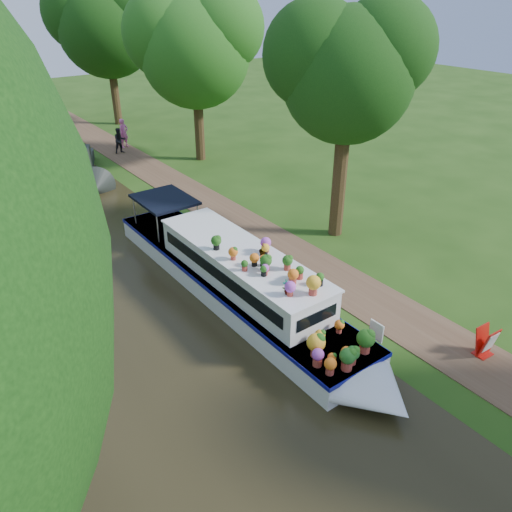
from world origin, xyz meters
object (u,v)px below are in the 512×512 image
(sandwich_board, at_px, (486,343))
(pedestrian_dark, at_px, (120,141))
(pedestrian_pink, at_px, (124,133))
(second_boat, at_px, (75,168))
(plant_boat, at_px, (242,280))

(sandwich_board, bearing_deg, pedestrian_dark, 94.98)
(pedestrian_pink, xyz_separation_m, pedestrian_dark, (-0.72, -1.05, -0.12))
(pedestrian_dark, bearing_deg, pedestrian_pink, 57.12)
(pedestrian_pink, bearing_deg, second_boat, -156.69)
(pedestrian_dark, bearing_deg, second_boat, -141.89)
(second_boat, distance_m, pedestrian_dark, 4.62)
(second_boat, distance_m, sandwich_board, 21.64)
(second_boat, xyz_separation_m, pedestrian_dark, (3.71, 2.75, 0.26))
(second_boat, relative_size, sandwich_board, 8.21)
(plant_boat, height_order, second_boat, plant_boat)
(plant_boat, distance_m, pedestrian_pink, 19.29)
(sandwich_board, xyz_separation_m, pedestrian_pink, (0.23, 25.02, 0.49))
(pedestrian_pink, bearing_deg, sandwich_board, -107.80)
(second_boat, relative_size, pedestrian_dark, 4.72)
(sandwich_board, height_order, pedestrian_dark, pedestrian_dark)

